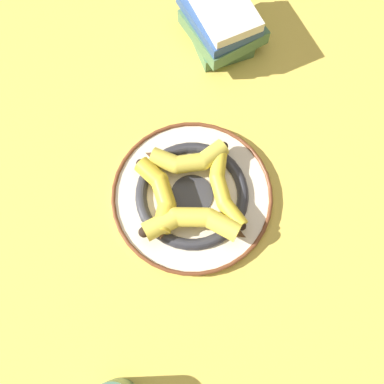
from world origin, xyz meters
TOP-DOWN VIEW (x-y plane):
  - ground_plane at (0.00, 0.00)m, footprint 2.80×2.80m
  - decorative_bowl at (0.01, -0.02)m, footprint 0.34×0.34m
  - banana_a at (-0.04, -0.05)m, footprint 0.12×0.20m
  - banana_b at (-0.03, 0.03)m, footprint 0.14×0.14m
  - banana_c at (0.07, 0.02)m, footprint 0.12×0.15m
  - banana_d at (0.05, -0.07)m, footprint 0.15×0.14m
  - book_stack at (0.39, 0.11)m, footprint 0.21×0.23m

SIDE VIEW (x-z plane):
  - ground_plane at x=0.00m, z-range 0.00..0.00m
  - decorative_bowl at x=0.01m, z-range 0.00..0.03m
  - banana_d at x=0.05m, z-range 0.03..0.06m
  - banana_b at x=-0.03m, z-range 0.03..0.07m
  - banana_c at x=0.07m, z-range 0.03..0.07m
  - banana_a at x=-0.04m, z-range 0.03..0.07m
  - book_stack at x=0.39m, z-range 0.00..0.12m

